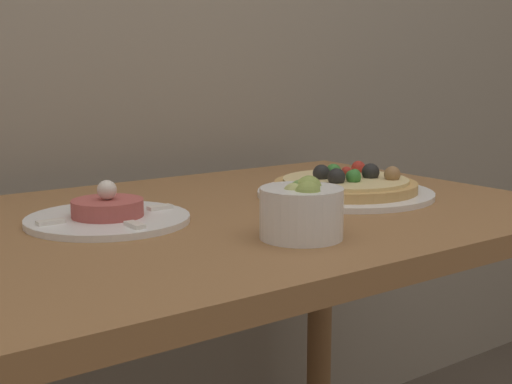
% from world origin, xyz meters
% --- Properties ---
extents(dining_table, '(1.17, 0.74, 0.76)m').
position_xyz_m(dining_table, '(0.00, 0.37, 0.64)').
color(dining_table, olive).
rests_on(dining_table, ground_plane).
extents(pizza_plate, '(0.32, 0.32, 0.06)m').
position_xyz_m(pizza_plate, '(0.29, 0.36, 0.77)').
color(pizza_plate, white).
rests_on(pizza_plate, dining_table).
extents(tartare_plate, '(0.25, 0.25, 0.07)m').
position_xyz_m(tartare_plate, '(-0.15, 0.41, 0.77)').
color(tartare_plate, white).
rests_on(tartare_plate, dining_table).
extents(small_bowl, '(0.12, 0.12, 0.09)m').
position_xyz_m(small_bowl, '(0.03, 0.16, 0.80)').
color(small_bowl, white).
rests_on(small_bowl, dining_table).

